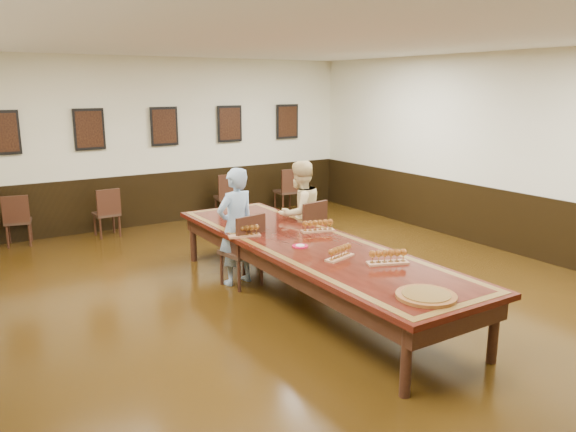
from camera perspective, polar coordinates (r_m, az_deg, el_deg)
floor at (r=7.22m, az=2.15°, el=-8.60°), size 8.00×10.00×0.02m
ceiling at (r=6.73m, az=2.40°, el=17.80°), size 8.00×10.00×0.02m
wall_back at (r=11.25m, az=-12.52°, el=7.38°), size 8.00×0.02×3.20m
wall_right at (r=9.63m, az=22.41°, el=5.81°), size 0.02×10.00×3.20m
chair_man at (r=7.60m, az=-4.78°, el=-3.41°), size 0.56×0.59×1.01m
chair_woman at (r=8.40m, az=1.71°, el=-1.75°), size 0.56×0.59×1.01m
spare_chair_a at (r=10.57m, az=-25.76°, el=-0.32°), size 0.50×0.53×0.89m
spare_chair_b at (r=10.59m, az=-17.99°, el=0.38°), size 0.43×0.47×0.89m
spare_chair_c at (r=11.49m, az=-6.26°, el=2.04°), size 0.52×0.55×0.94m
spare_chair_d at (r=12.07m, az=-0.16°, el=2.66°), size 0.48×0.51×0.95m
person_man at (r=7.61m, az=-5.32°, el=-1.08°), size 0.65×0.49×1.61m
person_woman at (r=8.41m, az=1.21°, el=0.27°), size 0.88×0.74×1.58m
pink_phone at (r=7.60m, az=4.37°, el=-1.44°), size 0.07×0.14×0.01m
wainscoting at (r=7.05m, az=2.19°, el=-4.74°), size 8.00×10.00×1.00m
conference_table at (r=7.01m, az=2.19°, el=-3.88°), size 1.40×5.00×0.76m
posters at (r=11.15m, az=-12.46°, el=8.89°), size 6.14×0.04×0.74m
flight_a at (r=7.27m, az=-4.34°, el=-1.56°), size 0.43×0.23×0.15m
flight_b at (r=7.49m, az=3.04°, el=-1.05°), size 0.47×0.26×0.17m
flight_c at (r=6.35m, az=5.30°, el=-3.75°), size 0.43×0.24×0.15m
flight_d at (r=6.23m, az=10.11°, el=-4.16°), size 0.47×0.30×0.17m
red_plate_grp at (r=6.80m, az=1.24°, el=-3.09°), size 0.20×0.20×0.03m
carved_platter at (r=5.36m, az=13.85°, el=-7.89°), size 0.62×0.62×0.04m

